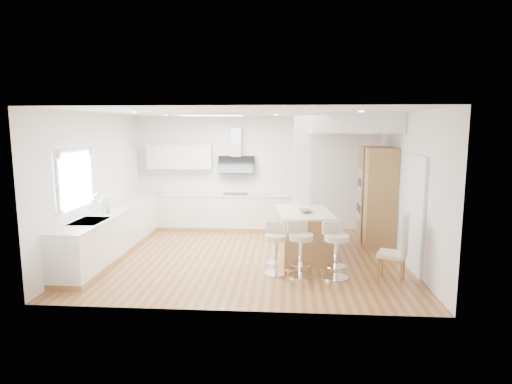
# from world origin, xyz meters

# --- Properties ---
(ground) EXTENTS (6.00, 6.00, 0.00)m
(ground) POSITION_xyz_m (0.00, 0.00, 0.00)
(ground) COLOR #A26B3C
(ground) RESTS_ON ground
(ceiling) EXTENTS (6.00, 5.00, 0.02)m
(ceiling) POSITION_xyz_m (0.00, 0.00, 0.00)
(ceiling) COLOR white
(ceiling) RESTS_ON ground
(wall_back) EXTENTS (6.00, 0.04, 2.80)m
(wall_back) POSITION_xyz_m (0.00, 2.50, 1.40)
(wall_back) COLOR silver
(wall_back) RESTS_ON ground
(wall_left) EXTENTS (0.04, 5.00, 2.80)m
(wall_left) POSITION_xyz_m (-3.00, 0.00, 1.40)
(wall_left) COLOR silver
(wall_left) RESTS_ON ground
(wall_right) EXTENTS (0.04, 5.00, 2.80)m
(wall_right) POSITION_xyz_m (3.00, 0.00, 1.40)
(wall_right) COLOR silver
(wall_right) RESTS_ON ground
(skylight) EXTENTS (4.10, 2.10, 0.06)m
(skylight) POSITION_xyz_m (-0.79, 0.60, 2.77)
(skylight) COLOR white
(skylight) RESTS_ON ground
(window_left) EXTENTS (0.06, 1.28, 1.07)m
(window_left) POSITION_xyz_m (-2.96, -0.90, 1.69)
(window_left) COLOR silver
(window_left) RESTS_ON ground
(doorway_right) EXTENTS (0.05, 1.00, 2.10)m
(doorway_right) POSITION_xyz_m (2.97, -0.60, 1.00)
(doorway_right) COLOR #453D36
(doorway_right) RESTS_ON ground
(counter_left) EXTENTS (0.63, 4.50, 1.35)m
(counter_left) POSITION_xyz_m (-2.70, 0.23, 0.46)
(counter_left) COLOR #9E7744
(counter_left) RESTS_ON ground
(counter_back) EXTENTS (3.62, 0.63, 2.50)m
(counter_back) POSITION_xyz_m (-0.91, 2.22, 0.70)
(counter_back) COLOR #9E7744
(counter_back) RESTS_ON ground
(pillar) EXTENTS (0.35, 0.35, 2.80)m
(pillar) POSITION_xyz_m (1.05, 0.95, 1.40)
(pillar) COLOR white
(pillar) RESTS_ON ground
(soffit) EXTENTS (1.78, 2.20, 0.40)m
(soffit) POSITION_xyz_m (2.10, 1.40, 2.60)
(soffit) COLOR white
(soffit) RESTS_ON ground
(oven_column) EXTENTS (0.63, 1.21, 2.10)m
(oven_column) POSITION_xyz_m (2.68, 1.23, 1.05)
(oven_column) COLOR #9E7744
(oven_column) RESTS_ON ground
(peninsula) EXTENTS (1.14, 1.59, 0.98)m
(peninsula) POSITION_xyz_m (1.09, 0.10, 0.46)
(peninsula) COLOR #9E7744
(peninsula) RESTS_ON ground
(bar_stool_a) EXTENTS (0.41, 0.41, 0.89)m
(bar_stool_a) POSITION_xyz_m (0.56, -0.94, 0.50)
(bar_stool_a) COLOR silver
(bar_stool_a) RESTS_ON ground
(bar_stool_b) EXTENTS (0.56, 0.56, 0.94)m
(bar_stool_b) POSITION_xyz_m (0.98, -1.03, 0.53)
(bar_stool_b) COLOR silver
(bar_stool_b) RESTS_ON ground
(bar_stool_c) EXTENTS (0.55, 0.55, 0.96)m
(bar_stool_c) POSITION_xyz_m (1.56, -1.08, 0.54)
(bar_stool_c) COLOR silver
(bar_stool_c) RESTS_ON ground
(dining_chair) EXTENTS (0.57, 0.57, 1.13)m
(dining_chair) POSITION_xyz_m (2.56, -1.20, 0.60)
(dining_chair) COLOR beige
(dining_chair) RESTS_ON ground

